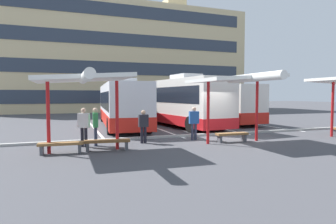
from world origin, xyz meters
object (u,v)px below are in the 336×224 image
object	(u,v)px
coach_bus_1	(177,102)
waiting_passenger_3	(84,124)
waiting_shelter_0	(84,80)
bench_1	(107,142)
bench_0	(61,145)
waiting_passenger_2	(95,124)
waiting_passenger_0	(143,124)
waiting_shelter_1	(237,80)
bench_2	(232,135)
coach_bus_2	(215,104)
coach_bus_0	(121,105)
waiting_passenger_1	(194,121)

from	to	relation	value
coach_bus_1	waiting_passenger_3	xyz separation A→B (m)	(-7.28, -7.20, -0.77)
waiting_shelter_0	bench_1	size ratio (longest dim) A/B	2.54
waiting_passenger_3	bench_0	bearing A→B (deg)	-126.70
waiting_passenger_2	waiting_passenger_3	bearing A→B (deg)	-172.12
waiting_passenger_0	bench_1	bearing A→B (deg)	-145.74
waiting_shelter_0	waiting_shelter_1	bearing A→B (deg)	-0.70
bench_1	waiting_passenger_2	distance (m)	1.50
waiting_shelter_1	bench_2	distance (m)	2.71
coach_bus_2	waiting_shelter_0	size ratio (longest dim) A/B	2.23
coach_bus_0	bench_0	bearing A→B (deg)	-114.14
bench_0	waiting_passenger_0	world-z (taller)	waiting_passenger_0
waiting_passenger_0	coach_bus_1	bearing A→B (deg)	57.61
coach_bus_1	bench_2	size ratio (longest dim) A/B	7.07
bench_0	waiting_shelter_1	world-z (taller)	waiting_shelter_1
bench_0	coach_bus_1	bearing A→B (deg)	45.84
bench_0	waiting_passenger_3	size ratio (longest dim) A/B	0.99
coach_bus_2	waiting_passenger_2	xyz separation A→B (m)	(-10.93, -8.67, -0.57)
waiting_shelter_1	waiting_passenger_1	world-z (taller)	waiting_shelter_1
waiting_passenger_3	bench_1	bearing A→B (deg)	-55.40
waiting_passenger_1	waiting_passenger_3	distance (m)	5.46
waiting_passenger_2	waiting_shelter_1	bearing A→B (deg)	-13.30
coach_bus_1	waiting_passenger_2	world-z (taller)	coach_bus_1
bench_2	waiting_passenger_0	xyz separation A→B (m)	(-4.20, 1.14, 0.57)
waiting_shelter_0	bench_1	distance (m)	2.73
bench_2	waiting_passenger_0	bearing A→B (deg)	164.80
coach_bus_1	bench_0	size ratio (longest dim) A/B	6.84
coach_bus_1	waiting_passenger_2	xyz separation A→B (m)	(-6.76, -7.13, -0.78)
coach_bus_0	waiting_passenger_3	world-z (taller)	coach_bus_0
coach_bus_1	waiting_passenger_0	world-z (taller)	coach_bus_1
waiting_passenger_2	waiting_passenger_3	distance (m)	0.52
waiting_passenger_0	waiting_shelter_1	bearing A→B (deg)	-19.84
waiting_shelter_1	waiting_passenger_3	size ratio (longest dim) A/B	2.90
bench_0	waiting_passenger_2	size ratio (longest dim) A/B	0.99
coach_bus_1	bench_0	bearing A→B (deg)	-134.16
coach_bus_0	bench_2	distance (m)	9.80
waiting_shelter_1	coach_bus_1	bearing A→B (deg)	87.83
bench_2	waiting_passenger_1	xyz separation A→B (m)	(-1.49, 1.22, 0.66)
coach_bus_0	waiting_shelter_0	world-z (taller)	coach_bus_0
bench_0	waiting_passenger_1	world-z (taller)	waiting_passenger_1
waiting_passenger_3	bench_2	bearing A→B (deg)	-8.81
coach_bus_1	waiting_shelter_1	size ratio (longest dim) A/B	2.34
bench_2	coach_bus_0	bearing A→B (deg)	113.01
coach_bus_1	waiting_passenger_2	bearing A→B (deg)	-133.51
waiting_passenger_0	waiting_passenger_1	size ratio (longest dim) A/B	0.93
coach_bus_0	waiting_passenger_3	bearing A→B (deg)	-111.80
waiting_passenger_1	waiting_passenger_0	bearing A→B (deg)	-178.24
coach_bus_0	bench_1	size ratio (longest dim) A/B	6.31
coach_bus_1	waiting_shelter_1	xyz separation A→B (m)	(-0.33, -8.65, 1.23)
waiting_shelter_0	waiting_passenger_3	world-z (taller)	waiting_shelter_0
bench_2	waiting_passenger_0	distance (m)	4.39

